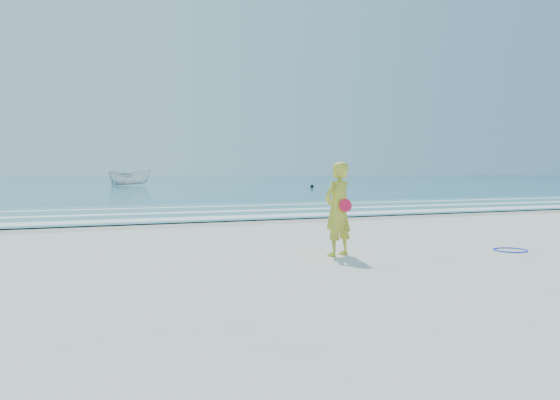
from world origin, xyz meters
name	(u,v)px	position (x,y,z in m)	size (l,w,h in m)	color
ground	(357,264)	(0.00, 0.00, 0.00)	(400.00, 400.00, 0.00)	silver
wet_sand	(221,222)	(0.00, 9.00, 0.00)	(400.00, 2.40, 0.00)	#B2A893
ocean	(84,180)	(0.00, 105.00, 0.02)	(400.00, 190.00, 0.04)	#19727F
shallow	(188,211)	(0.00, 14.00, 0.04)	(400.00, 10.00, 0.01)	#59B7AD
foam_near	(211,218)	(0.00, 10.30, 0.05)	(400.00, 1.40, 0.01)	white
foam_mid	(193,212)	(0.00, 13.20, 0.05)	(400.00, 0.90, 0.01)	white
foam_far	(176,207)	(0.00, 16.50, 0.05)	(400.00, 0.60, 0.01)	white
hoop	(510,250)	(3.98, 0.24, 0.01)	(0.71, 0.71, 0.03)	#0D2BEF
boat	(130,178)	(2.93, 57.62, 0.99)	(1.86, 4.94, 1.91)	silver
buoy	(312,186)	(18.77, 40.90, 0.22)	(0.36, 0.36, 0.36)	black
woman	(338,209)	(0.15, 1.03, 0.96)	(0.82, 0.69, 1.92)	gold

